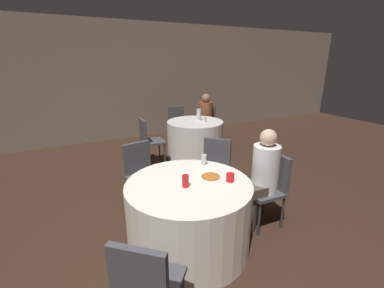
# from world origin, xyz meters

# --- Properties ---
(ground_plane) EXTENTS (16.00, 16.00, 0.00)m
(ground_plane) POSITION_xyz_m (0.00, 0.00, 0.00)
(ground_plane) COLOR #382319
(wall_back) EXTENTS (16.00, 0.06, 2.80)m
(wall_back) POSITION_xyz_m (0.00, 4.41, 1.40)
(wall_back) COLOR gray
(wall_back) RESTS_ON ground_plane
(table_near) EXTENTS (1.27, 1.27, 0.74)m
(table_near) POSITION_xyz_m (0.24, 0.02, 0.37)
(table_near) COLOR white
(table_near) RESTS_ON ground_plane
(table_far) EXTENTS (1.13, 1.13, 0.74)m
(table_far) POSITION_xyz_m (1.55, 2.39, 0.37)
(table_far) COLOR white
(table_far) RESTS_ON ground_plane
(chair_near_north) EXTENTS (0.47, 0.47, 0.88)m
(chair_near_north) POSITION_xyz_m (0.04, 1.05, 0.53)
(chair_near_north) COLOR #47474C
(chair_near_north) RESTS_ON ground_plane
(chair_near_east) EXTENTS (0.43, 0.42, 0.88)m
(chair_near_east) POSITION_xyz_m (1.29, -0.03, 0.53)
(chair_near_east) COLOR #47474C
(chair_near_east) RESTS_ON ground_plane
(chair_near_northeast) EXTENTS (0.57, 0.57, 0.88)m
(chair_near_northeast) POSITION_xyz_m (1.00, 0.74, 0.53)
(chair_near_northeast) COLOR #47474C
(chair_near_northeast) RESTS_ON ground_plane
(chair_near_southwest) EXTENTS (0.56, 0.56, 0.88)m
(chair_near_southwest) POSITION_xyz_m (-0.46, -0.76, 0.53)
(chair_near_southwest) COLOR #47474C
(chair_near_southwest) RESTS_ON ground_plane
(chair_far_west) EXTENTS (0.42, 0.42, 0.88)m
(chair_far_west) POSITION_xyz_m (0.58, 2.43, 0.53)
(chair_far_west) COLOR #47474C
(chair_far_west) RESTS_ON ground_plane
(chair_far_northeast) EXTENTS (0.57, 0.57, 0.88)m
(chair_far_northeast) POSITION_xyz_m (2.23, 3.10, 0.53)
(chair_far_northeast) COLOR #47474C
(chair_far_northeast) RESTS_ON ground_plane
(chair_far_north) EXTENTS (0.42, 0.42, 0.88)m
(chair_far_north) POSITION_xyz_m (1.60, 3.36, 0.53)
(chair_far_north) COLOR #47474C
(chair_far_north) RESTS_ON ground_plane
(person_floral_shirt) EXTENTS (0.45, 0.46, 1.19)m
(person_floral_shirt) POSITION_xyz_m (2.12, 2.98, 0.59)
(person_floral_shirt) COLOR #282828
(person_floral_shirt) RESTS_ON ground_plane
(person_white_shirt) EXTENTS (0.49, 0.31, 1.20)m
(person_white_shirt) POSITION_xyz_m (1.12, -0.02, 0.59)
(person_white_shirt) COLOR #4C4238
(person_white_shirt) RESTS_ON ground_plane
(pizza_plate_near) EXTENTS (0.25, 0.25, 0.02)m
(pizza_plate_near) POSITION_xyz_m (0.50, 0.03, 0.75)
(pizza_plate_near) COLOR white
(pizza_plate_near) RESTS_ON table_near
(soda_can_red) EXTENTS (0.07, 0.07, 0.12)m
(soda_can_red) POSITION_xyz_m (0.18, -0.03, 0.81)
(soda_can_red) COLOR red
(soda_can_red) RESTS_ON table_near
(soda_can_silver) EXTENTS (0.07, 0.07, 0.12)m
(soda_can_silver) POSITION_xyz_m (0.61, 0.37, 0.81)
(soda_can_silver) COLOR silver
(soda_can_silver) RESTS_ON table_near
(cup_near) EXTENTS (0.08, 0.08, 0.09)m
(cup_near) POSITION_xyz_m (0.63, -0.13, 0.79)
(cup_near) COLOR red
(cup_near) RESTS_ON table_near
(bottle_far) EXTENTS (0.09, 0.09, 0.23)m
(bottle_far) POSITION_xyz_m (1.67, 2.45, 0.86)
(bottle_far) COLOR silver
(bottle_far) RESTS_ON table_far
(cup_far) EXTENTS (0.08, 0.08, 0.11)m
(cup_far) POSITION_xyz_m (1.70, 2.28, 0.80)
(cup_far) COLOR silver
(cup_far) RESTS_ON table_far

